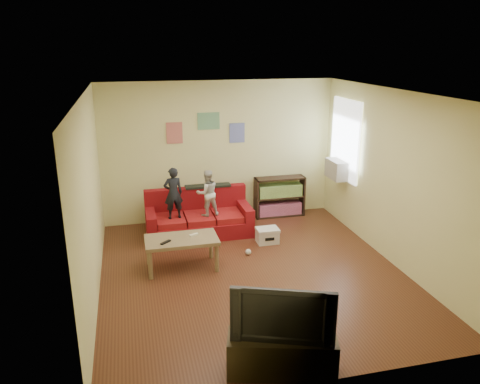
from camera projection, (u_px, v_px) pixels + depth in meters
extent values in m
cube|color=#5A2D1B|center=(252.00, 273.00, 7.14)|extent=(4.50, 5.00, 0.01)
cube|color=white|center=(254.00, 93.00, 6.32)|extent=(4.50, 5.00, 0.01)
cube|color=#ECEB99|center=(219.00, 151.00, 9.05)|extent=(4.50, 0.01, 2.70)
cube|color=#ECEB99|center=(323.00, 265.00, 4.41)|extent=(4.50, 0.01, 2.70)
cube|color=#ECEB99|center=(90.00, 200.00, 6.22)|extent=(0.01, 5.00, 2.70)
cube|color=#ECEB99|center=(393.00, 178.00, 7.24)|extent=(0.01, 5.00, 2.70)
cube|color=maroon|center=(199.00, 227.00, 8.54)|extent=(1.89, 0.85, 0.28)
cube|color=maroon|center=(196.00, 201.00, 8.74)|extent=(1.89, 0.17, 0.52)
cube|color=maroon|center=(151.00, 218.00, 8.27)|extent=(0.17, 0.85, 0.24)
cube|color=maroon|center=(245.00, 210.00, 8.66)|extent=(0.17, 0.85, 0.24)
cube|color=maroon|center=(171.00, 221.00, 8.31)|extent=(0.49, 0.64, 0.11)
cube|color=maroon|center=(199.00, 218.00, 8.42)|extent=(0.49, 0.64, 0.11)
cube|color=maroon|center=(227.00, 216.00, 8.54)|extent=(0.49, 0.64, 0.11)
cube|color=black|center=(208.00, 186.00, 8.71)|extent=(0.85, 0.21, 0.04)
imported|color=black|center=(173.00, 193.00, 8.13)|extent=(0.36, 0.26, 0.92)
imported|color=beige|center=(207.00, 193.00, 8.28)|extent=(0.45, 0.37, 0.84)
cube|color=#8A7351|center=(181.00, 240.00, 7.16)|extent=(1.11, 0.61, 0.06)
cylinder|color=#8A7351|center=(150.00, 265.00, 6.89)|extent=(0.07, 0.07, 0.44)
cylinder|color=#8A7351|center=(217.00, 258.00, 7.12)|extent=(0.07, 0.07, 0.44)
cylinder|color=#8A7351|center=(148.00, 251.00, 7.35)|extent=(0.07, 0.07, 0.44)
cylinder|color=#8A7351|center=(211.00, 245.00, 7.58)|extent=(0.07, 0.07, 0.44)
cube|color=black|center=(166.00, 242.00, 6.98)|extent=(0.17, 0.16, 0.02)
cube|color=white|center=(194.00, 235.00, 7.24)|extent=(0.15, 0.10, 0.03)
cube|color=#302117|center=(256.00, 198.00, 9.30)|extent=(0.03, 0.30, 0.80)
cube|color=#302117|center=(302.00, 195.00, 9.52)|extent=(0.03, 0.30, 0.80)
cube|color=#302117|center=(279.00, 215.00, 9.53)|extent=(1.00, 0.30, 0.03)
cube|color=#302117|center=(280.00, 178.00, 9.29)|extent=(1.00, 0.30, 0.03)
cube|color=#302117|center=(279.00, 197.00, 9.41)|extent=(0.94, 0.30, 0.03)
cube|color=#8C3F65|center=(279.00, 208.00, 9.49)|extent=(0.88, 0.25, 0.24)
cube|color=olive|center=(280.00, 190.00, 9.37)|extent=(0.88, 0.25, 0.24)
cube|color=white|center=(345.00, 140.00, 8.67)|extent=(0.04, 1.08, 1.48)
cube|color=#B7B2A3|center=(337.00, 169.00, 8.81)|extent=(0.28, 0.55, 0.35)
cube|color=#D87266|center=(174.00, 133.00, 8.72)|extent=(0.30, 0.01, 0.40)
cube|color=#72B27F|center=(209.00, 121.00, 8.80)|extent=(0.42, 0.01, 0.32)
cube|color=#727FCC|center=(237.00, 133.00, 9.00)|extent=(0.30, 0.01, 0.38)
cube|color=white|center=(267.00, 237.00, 8.20)|extent=(0.37, 0.28, 0.22)
cube|color=white|center=(267.00, 230.00, 8.16)|extent=(0.39, 0.29, 0.05)
cube|color=black|center=(270.00, 239.00, 8.06)|extent=(0.17, 0.00, 0.06)
cube|color=#3A2F1C|center=(282.00, 355.00, 4.92)|extent=(1.20, 0.68, 0.43)
imported|color=black|center=(283.00, 311.00, 4.76)|extent=(1.04, 0.51, 0.61)
sphere|color=silver|center=(248.00, 252.00, 7.74)|extent=(0.10, 0.10, 0.10)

